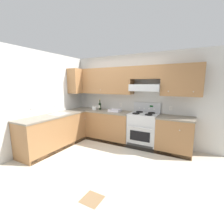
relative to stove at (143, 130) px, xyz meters
name	(u,v)px	position (x,y,z in m)	size (l,w,h in m)	color
ground_plane	(93,158)	(-0.81, -1.25, -0.48)	(7.04, 7.04, 0.00)	beige
floor_accent_tile	(92,199)	(-0.04, -2.36, -0.48)	(0.30, 0.30, 0.01)	olive
wall_back	(134,92)	(-0.41, 0.27, 1.00)	(4.68, 0.57, 2.55)	silver
wall_left	(50,97)	(-2.40, -1.03, 0.87)	(0.47, 4.00, 2.55)	silver
counter_back_run	(120,127)	(-0.70, -0.01, -0.03)	(3.60, 0.65, 0.91)	olive
counter_left_run	(54,132)	(-2.05, -1.25, -0.02)	(0.63, 1.91, 1.13)	olive
stove	(143,130)	(0.00, 0.00, 0.00)	(0.76, 0.62, 1.20)	#B7BABC
wine_bottle	(100,106)	(-1.47, 0.10, 0.56)	(0.08, 0.08, 0.32)	black
bowl	(115,111)	(-0.89, 0.01, 0.45)	(0.34, 0.27, 0.07)	silver
paper_towel_roll	(94,108)	(-1.61, 0.00, 0.48)	(0.14, 0.14, 0.11)	white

